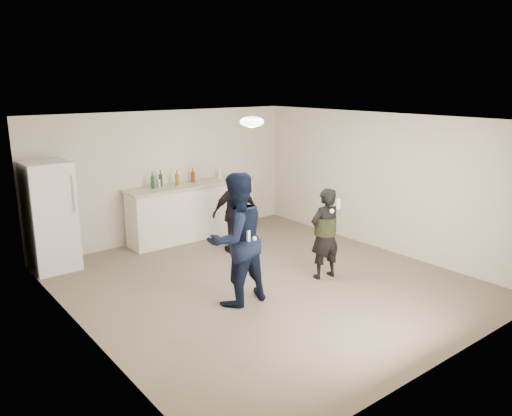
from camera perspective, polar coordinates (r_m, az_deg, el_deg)
floor at (r=7.84m, az=0.91°, el=-8.46°), size 6.00×6.00×0.00m
ceiling at (r=7.25m, az=0.99°, el=10.08°), size 6.00×6.00×0.00m
wall_back at (r=9.91m, az=-10.07°, el=3.70°), size 6.00×0.00×6.00m
wall_front at (r=5.55m, az=20.95°, el=-5.40°), size 6.00×0.00×6.00m
wall_left at (r=6.16m, az=-19.36°, el=-3.34°), size 0.00×6.00×6.00m
wall_right at (r=9.39m, az=14.11°, el=2.91°), size 0.00×6.00×6.00m
counter at (r=9.95m, az=-7.26°, el=-0.44°), size 2.60×0.56×1.05m
counter_top at (r=9.82m, az=-7.36°, el=2.64°), size 2.68×0.64×0.04m
fridge at (r=8.76m, az=-22.43°, el=-0.90°), size 0.70×0.70×1.80m
fridge_handle at (r=8.40m, az=-20.16°, el=1.51°), size 0.02×0.02×0.60m
ceiling_dome at (r=7.49m, az=-0.48°, el=9.83°), size 0.36×0.36×0.16m
shaker at (r=9.53m, az=-11.06°, el=2.77°), size 0.08×0.08×0.17m
man at (r=6.85m, az=-2.30°, el=-3.61°), size 0.93×0.73×1.86m
woman at (r=7.86m, az=7.89°, el=-2.92°), size 0.57×0.42×1.45m
camo_shorts at (r=7.83m, az=7.92°, el=-2.04°), size 0.34×0.34×0.28m
spectator at (r=8.99m, az=-2.37°, el=-0.55°), size 0.92×0.57×1.46m
remote_man at (r=6.59m, az=-0.88°, el=-3.20°), size 0.04×0.04×0.15m
nunchuk_man at (r=6.71m, az=-0.21°, el=-3.52°), size 0.07×0.07×0.07m
remote_woman at (r=7.56m, az=9.38°, el=0.46°), size 0.04×0.04×0.15m
nunchuk_woman at (r=7.53m, az=8.67°, el=-0.35°), size 0.07×0.07×0.07m
bottle_cluster at (r=9.80m, az=-8.60°, el=3.33°), size 1.61×0.18×0.24m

